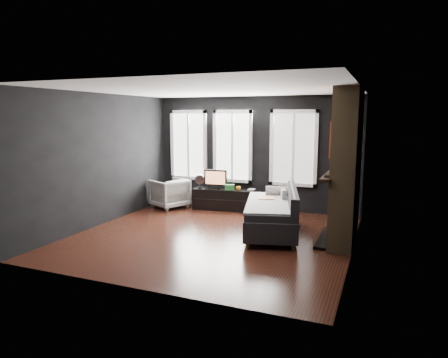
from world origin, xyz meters
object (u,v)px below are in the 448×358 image
at_px(mug, 238,188).
at_px(sofa, 271,211).
at_px(media_console, 224,199).
at_px(book, 248,185).
at_px(armchair, 170,192).
at_px(mantel_vase, 335,165).
at_px(monitor, 216,178).

bearing_deg(mug, sofa, -50.74).
xyz_separation_m(media_console, book, (0.57, 0.12, 0.36)).
bearing_deg(armchair, mug, 126.39).
bearing_deg(mantel_vase, monitor, 160.09).
distance_m(monitor, mantel_vase, 3.13).
relative_size(armchair, mug, 6.93).
relative_size(media_console, mantel_vase, 8.02).
bearing_deg(book, mug, -144.61).
height_order(sofa, mantel_vase, mantel_vase).
relative_size(media_console, book, 6.94).
bearing_deg(book, media_console, -168.60).
distance_m(media_console, mantel_vase, 3.07).
xyz_separation_m(book, mantel_vase, (2.10, -1.17, 0.71)).
relative_size(sofa, monitor, 3.58).
bearing_deg(armchair, mantel_vase, 106.40).
distance_m(media_console, mug, 0.49).
bearing_deg(monitor, mug, -6.10).
xyz_separation_m(monitor, mantel_vase, (2.90, -1.05, 0.55)).
xyz_separation_m(sofa, monitor, (-1.81, 1.51, 0.32)).
distance_m(armchair, mantel_vase, 4.17).
bearing_deg(mantel_vase, armchair, 169.54).
xyz_separation_m(sofa, mantel_vase, (1.09, 0.46, 0.87)).
xyz_separation_m(armchair, monitor, (1.10, 0.31, 0.37)).
bearing_deg(armchair, book, 129.56).
bearing_deg(media_console, armchair, -173.91).
height_order(media_console, book, book).
bearing_deg(sofa, monitor, 125.37).
bearing_deg(mantel_vase, sofa, -156.97).
xyz_separation_m(media_console, mug, (0.37, -0.03, 0.31)).
bearing_deg(mug, media_console, 175.85).
bearing_deg(armchair, media_console, 130.12).
height_order(mug, mantel_vase, mantel_vase).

